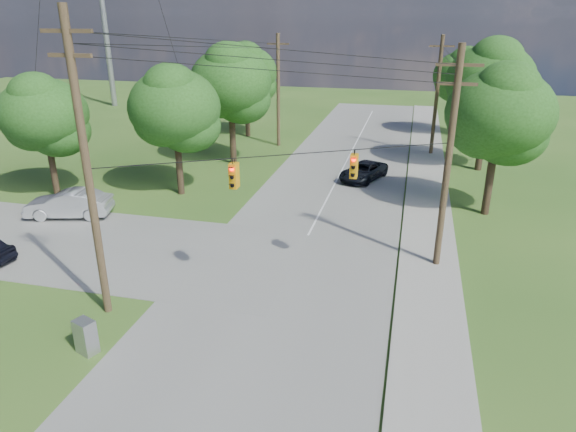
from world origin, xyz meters
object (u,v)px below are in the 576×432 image
(car_cross_silver, at_px, (69,204))
(car_main_north, at_px, (363,171))
(pole_ne, at_px, (449,159))
(pole_north_w, at_px, (278,90))
(pole_north_e, at_px, (437,95))
(control_cabinet, at_px, (86,337))
(pole_sw, at_px, (87,168))

(car_cross_silver, distance_m, car_main_north, 20.41)
(pole_ne, distance_m, pole_north_w, 26.03)
(pole_north_e, bearing_deg, control_cabinet, -111.36)
(car_cross_silver, distance_m, control_cabinet, 14.68)
(control_cabinet, bearing_deg, pole_north_w, 112.68)
(pole_sw, bearing_deg, car_main_north, 67.75)
(car_cross_silver, bearing_deg, pole_sw, 27.33)
(pole_north_w, relative_size, car_cross_silver, 1.98)
(pole_sw, relative_size, pole_north_e, 1.20)
(pole_north_w, xyz_separation_m, control_cabinet, (1.26, -32.32, -4.46))
(pole_ne, bearing_deg, pole_sw, -150.62)
(pole_north_e, xyz_separation_m, pole_north_w, (-13.90, 0.00, 0.00))
(pole_ne, relative_size, control_cabinet, 7.80)
(pole_sw, xyz_separation_m, pole_north_w, (-0.40, 29.60, -1.10))
(pole_north_e, distance_m, control_cabinet, 34.98)
(pole_sw, xyz_separation_m, car_main_north, (8.49, 20.76, -5.55))
(pole_north_e, distance_m, car_main_north, 11.10)
(pole_north_e, xyz_separation_m, car_cross_silver, (-21.62, -20.70, -4.26))
(car_main_north, bearing_deg, car_cross_silver, -123.13)
(car_cross_silver, bearing_deg, pole_north_e, 118.72)
(pole_sw, distance_m, control_cabinet, 6.24)
(pole_north_e, relative_size, control_cabinet, 7.43)
(pole_north_w, bearing_deg, pole_north_e, 0.00)
(pole_ne, distance_m, pole_north_e, 22.00)
(pole_north_e, bearing_deg, car_cross_silver, -136.24)
(pole_north_w, distance_m, control_cabinet, 32.65)
(car_cross_silver, height_order, control_cabinet, car_cross_silver)
(pole_sw, bearing_deg, control_cabinet, -72.40)
(pole_sw, xyz_separation_m, control_cabinet, (0.86, -2.72, -5.56))
(car_main_north, bearing_deg, pole_sw, -90.90)
(control_cabinet, bearing_deg, pole_sw, 128.05)
(pole_ne, height_order, control_cabinet, pole_ne)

